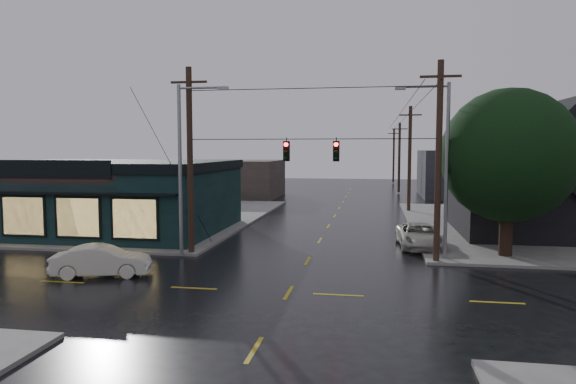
% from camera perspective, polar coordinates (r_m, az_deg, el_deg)
% --- Properties ---
extents(ground_plane, '(160.00, 160.00, 0.00)m').
position_cam_1_polar(ground_plane, '(21.09, 0.06, -11.12)').
color(ground_plane, black).
extents(sidewalk_nw, '(28.00, 28.00, 0.15)m').
position_cam_1_polar(sidewalk_nw, '(46.67, -20.55, -2.53)').
color(sidewalk_nw, slate).
rests_on(sidewalk_nw, ground).
extents(pizza_shop, '(16.30, 12.34, 4.90)m').
position_cam_1_polar(pizza_shop, '(37.85, -19.47, -0.36)').
color(pizza_shop, black).
rests_on(pizza_shop, ground).
extents(ne_building, '(12.60, 11.60, 8.75)m').
position_cam_1_polar(ne_building, '(38.81, 27.06, 2.34)').
color(ne_building, black).
rests_on(ne_building, ground).
extents(corner_tree, '(7.03, 7.03, 8.82)m').
position_cam_1_polar(corner_tree, '(29.26, 23.31, 3.73)').
color(corner_tree, black).
rests_on(corner_tree, ground).
extents(utility_pole_nw, '(2.00, 0.32, 10.15)m').
position_cam_1_polar(utility_pole_nw, '(28.86, -10.67, -6.84)').
color(utility_pole_nw, black).
rests_on(utility_pole_nw, ground).
extents(utility_pole_ne, '(2.00, 0.32, 10.15)m').
position_cam_1_polar(utility_pole_ne, '(27.31, 16.12, -7.62)').
color(utility_pole_ne, black).
rests_on(utility_pole_ne, ground).
extents(utility_pole_far_a, '(2.00, 0.32, 9.65)m').
position_cam_1_polar(utility_pole_far_a, '(48.45, 13.25, -2.17)').
color(utility_pole_far_a, black).
rests_on(utility_pole_far_a, ground).
extents(utility_pole_far_b, '(2.00, 0.32, 9.15)m').
position_cam_1_polar(utility_pole_far_b, '(68.32, 12.19, -0.15)').
color(utility_pole_far_b, black).
rests_on(utility_pole_far_b, ground).
extents(utility_pole_far_c, '(2.00, 0.32, 9.15)m').
position_cam_1_polar(utility_pole_far_c, '(88.25, 11.61, 0.96)').
color(utility_pole_far_c, black).
rests_on(utility_pole_far_c, ground).
extents(span_signal_assembly, '(13.00, 0.48, 1.23)m').
position_cam_1_polar(span_signal_assembly, '(26.70, 2.58, 4.61)').
color(span_signal_assembly, black).
rests_on(span_signal_assembly, ground).
extents(streetlight_nw, '(5.40, 0.30, 9.15)m').
position_cam_1_polar(streetlight_nw, '(28.32, -11.74, -7.08)').
color(streetlight_nw, gray).
rests_on(streetlight_nw, ground).
extents(streetlight_ne, '(5.40, 0.30, 9.15)m').
position_cam_1_polar(streetlight_ne, '(28.05, 16.98, -7.31)').
color(streetlight_ne, gray).
rests_on(streetlight_ne, ground).
extents(bg_building_west, '(12.00, 10.00, 4.40)m').
position_cam_1_polar(bg_building_west, '(62.56, -6.54, 1.50)').
color(bg_building_west, '#372C28').
rests_on(bg_building_west, ground).
extents(bg_building_east, '(14.00, 12.00, 5.60)m').
position_cam_1_polar(bg_building_east, '(66.29, 20.58, 1.93)').
color(bg_building_east, '#26272B').
rests_on(bg_building_east, ground).
extents(sedan_cream, '(4.57, 2.68, 1.42)m').
position_cam_1_polar(sedan_cream, '(25.01, -19.99, -7.20)').
color(sedan_cream, beige).
rests_on(sedan_cream, ground).
extents(suv_silver, '(2.67, 5.23, 1.41)m').
position_cam_1_polar(suv_silver, '(31.14, 14.38, -4.73)').
color(suv_silver, '#B4B2A6').
rests_on(suv_silver, ground).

